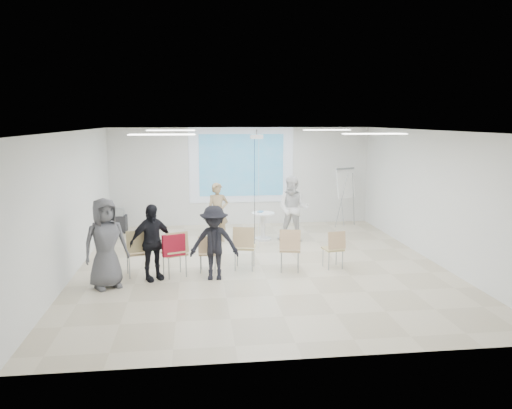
{
  "coord_description": "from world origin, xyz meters",
  "views": [
    {
      "loc": [
        -1.41,
        -10.76,
        3.25
      ],
      "look_at": [
        0.0,
        0.8,
        1.25
      ],
      "focal_mm": 35.0,
      "sensor_mm": 36.0,
      "label": 1
    }
  ],
  "objects": [
    {
      "name": "pedestal_table",
      "position": [
        0.38,
        2.35,
        0.43
      ],
      "size": [
        0.79,
        0.79,
        0.78
      ],
      "rotation": [
        0.0,
        0.0,
        -0.32
      ],
      "color": "silver",
      "rests_on": "floor"
    },
    {
      "name": "ceiling",
      "position": [
        0.0,
        0.0,
        3.05
      ],
      "size": [
        8.0,
        9.0,
        0.1
      ],
      "primitive_type": "cube",
      "color": "white",
      "rests_on": "wall_back"
    },
    {
      "name": "fluor_panel_ne",
      "position": [
        2.0,
        2.0,
        2.97
      ],
      "size": [
        1.2,
        0.3,
        0.02
      ],
      "primitive_type": "cube",
      "color": "white",
      "rests_on": "ceiling"
    },
    {
      "name": "red_jacket",
      "position": [
        -1.88,
        -0.79,
        0.72
      ],
      "size": [
        0.47,
        0.26,
        0.44
      ],
      "primitive_type": "cube",
      "rotation": [
        0.0,
        0.0,
        0.36
      ],
      "color": "maroon",
      "rests_on": "chair_left_mid"
    },
    {
      "name": "player_right",
      "position": [
        1.17,
        2.16,
        0.97
      ],
      "size": [
        1.14,
        1.03,
        1.95
      ],
      "primitive_type": "imported",
      "rotation": [
        0.0,
        0.0,
        -0.35
      ],
      "color": "white",
      "rests_on": "floor"
    },
    {
      "name": "fluor_panel_sw",
      "position": [
        -2.0,
        -1.5,
        2.97
      ],
      "size": [
        1.2,
        0.3,
        0.02
      ],
      "primitive_type": "cube",
      "color": "white",
      "rests_on": "ceiling"
    },
    {
      "name": "audience_left",
      "position": [
        -2.32,
        -0.76,
        0.9
      ],
      "size": [
        1.22,
        1.06,
        1.8
      ],
      "primitive_type": "imported",
      "rotation": [
        0.0,
        0.0,
        0.51
      ],
      "color": "black",
      "rests_on": "floor"
    },
    {
      "name": "chair_right_far",
      "position": [
        1.57,
        -0.47,
        0.51
      ],
      "size": [
        0.46,
        0.49,
        0.86
      ],
      "rotation": [
        0.0,
        0.0,
        0.15
      ],
      "color": "tan",
      "rests_on": "floor"
    },
    {
      "name": "controller_left",
      "position": [
        -0.66,
        2.61,
        1.18
      ],
      "size": [
        0.04,
        0.12,
        0.04
      ],
      "primitive_type": "cube",
      "rotation": [
        0.0,
        0.0,
        0.06
      ],
      "color": "white",
      "rests_on": "player_left"
    },
    {
      "name": "controller_right",
      "position": [
        0.99,
        2.41,
        1.31
      ],
      "size": [
        0.08,
        0.12,
        0.04
      ],
      "primitive_type": "cube",
      "rotation": [
        0.0,
        0.0,
        -0.35
      ],
      "color": "silver",
      "rests_on": "player_right"
    },
    {
      "name": "chair_far_left",
      "position": [
        -2.63,
        -0.52,
        0.6
      ],
      "size": [
        0.57,
        0.6,
        1.01
      ],
      "rotation": [
        0.0,
        0.0,
        0.23
      ],
      "color": "tan",
      "rests_on": "floor"
    },
    {
      "name": "wall_back",
      "position": [
        0.0,
        4.55,
        1.5
      ],
      "size": [
        8.0,
        0.1,
        3.0
      ],
      "primitive_type": "cube",
      "color": "silver",
      "rests_on": "floor"
    },
    {
      "name": "chair_right_inner",
      "position": [
        0.57,
        -0.57,
        0.56
      ],
      "size": [
        0.53,
        0.56,
        0.95
      ],
      "rotation": [
        0.0,
        0.0,
        -0.19
      ],
      "color": "tan",
      "rests_on": "floor"
    },
    {
      "name": "audience_outer",
      "position": [
        -3.16,
        -1.13,
        0.99
      ],
      "size": [
        1.15,
        1.03,
        1.98
      ],
      "primitive_type": "imported",
      "rotation": [
        0.0,
        0.0,
        0.51
      ],
      "color": "#57575C",
      "rests_on": "floor"
    },
    {
      "name": "wall_right",
      "position": [
        4.05,
        0.0,
        1.5
      ],
      "size": [
        0.1,
        9.0,
        3.0
      ],
      "primitive_type": "cube",
      "color": "silver",
      "rests_on": "floor"
    },
    {
      "name": "audience_mid",
      "position": [
        -1.06,
        -0.87,
        0.87
      ],
      "size": [
        1.18,
        0.73,
        1.73
      ],
      "primitive_type": "imported",
      "rotation": [
        0.0,
        0.0,
        -0.1
      ],
      "color": "black",
      "rests_on": "floor"
    },
    {
      "name": "player_left",
      "position": [
        -0.84,
        2.36,
        0.9
      ],
      "size": [
        0.68,
        0.48,
        1.79
      ],
      "primitive_type": "imported",
      "rotation": [
        0.0,
        0.0,
        0.06
      ],
      "color": "tan",
      "rests_on": "floor"
    },
    {
      "name": "av_cart",
      "position": [
        -3.66,
        3.75,
        0.33
      ],
      "size": [
        0.49,
        0.39,
        0.71
      ],
      "rotation": [
        0.0,
        0.0,
        -0.04
      ],
      "color": "black",
      "rests_on": "floor"
    },
    {
      "name": "wall_left",
      "position": [
        -4.05,
        0.0,
        1.5
      ],
      "size": [
        0.1,
        9.0,
        3.0
      ],
      "primitive_type": "cube",
      "color": "silver",
      "rests_on": "floor"
    },
    {
      "name": "laptop",
      "position": [
        -1.18,
        -0.3,
        0.44
      ],
      "size": [
        0.31,
        0.23,
        0.02
      ],
      "primitive_type": "imported",
      "rotation": [
        0.0,
        0.0,
        3.08
      ],
      "color": "black",
      "rests_on": "chair_left_inner"
    },
    {
      "name": "ceiling_projector",
      "position": [
        0.1,
        1.49,
        2.69
      ],
      "size": [
        0.3,
        0.25,
        3.0
      ],
      "color": "white",
      "rests_on": "ceiling"
    },
    {
      "name": "chair_left_mid",
      "position": [
        -1.85,
        -0.65,
        0.58
      ],
      "size": [
        0.6,
        0.62,
        0.98
      ],
      "rotation": [
        0.0,
        0.0,
        0.36
      ],
      "color": "tan",
      "rests_on": "floor"
    },
    {
      "name": "flipchart_easel",
      "position": [
        3.09,
        3.77,
        1.33
      ],
      "size": [
        0.72,
        0.58,
        1.8
      ],
      "rotation": [
        0.0,
        0.0,
        0.41
      ],
      "color": "#95979D",
      "rests_on": "floor"
    },
    {
      "name": "floor",
      "position": [
        0.0,
        0.0,
        -0.05
      ],
      "size": [
        8.0,
        9.0,
        0.1
      ],
      "primitive_type": "cube",
      "color": "beige",
      "rests_on": "ground"
    },
    {
      "name": "fluor_panel_nw",
      "position": [
        -2.0,
        2.0,
        2.97
      ],
      "size": [
        1.2,
        0.3,
        0.02
      ],
      "primitive_type": "cube",
      "color": "white",
      "rests_on": "ceiling"
    },
    {
      "name": "chair_left_inner",
      "position": [
        -1.19,
        -0.39,
        0.48
      ],
      "size": [
        0.4,
        0.43,
        0.82
      ],
      "rotation": [
        0.0,
        0.0,
        -0.06
      ],
      "color": "tan",
      "rests_on": "floor"
    },
    {
      "name": "chair_center",
      "position": [
        -0.4,
        -0.33,
        0.58
      ],
      "size": [
        0.55,
        0.58,
        0.98
      ],
      "rotation": [
        0.0,
        0.0,
        -0.22
      ],
      "color": "tan",
      "rests_on": "floor"
    },
    {
      "name": "projection_halo",
      "position": [
        0.0,
        4.49,
        1.85
      ],
      "size": [
        3.2,
        0.01,
        2.3
      ],
      "primitive_type": "cube",
      "color": "silver",
      "rests_on": "wall_back"
    },
    {
      "name": "fluor_panel_se",
      "position": [
        2.0,
        -1.5,
        2.97
      ],
      "size": [
        1.2,
        0.3,
        0.02
      ],
      "primitive_type": "cube",
      "color": "white",
      "rests_on": "ceiling"
    },
    {
      "name": "projection_image",
      "position": [
        0.0,
        4.47,
        1.85
      ],
      "size": [
        2.6,
        0.01,
        1.9
      ],
      "primitive_type": "cube",
      "color": "teal",
      "rests_on": "wall_back"
    }
  ]
}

